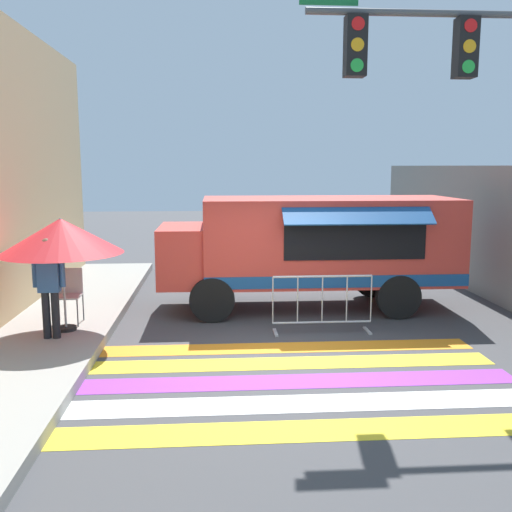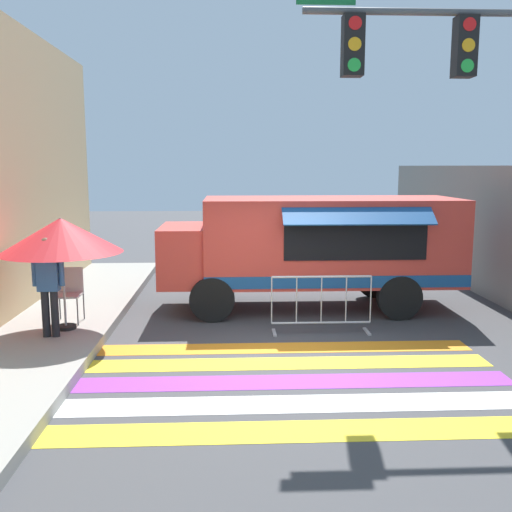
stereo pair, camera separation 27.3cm
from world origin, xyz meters
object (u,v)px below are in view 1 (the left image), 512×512
Objects in this scene: vendor_person at (49,282)px; folding_chair at (68,290)px; food_truck at (306,243)px; patio_umbrella at (61,236)px; traffic_signal_pole at (466,94)px; barricade_front at (322,305)px.

folding_chair is at bearing 98.46° from vendor_person.
patio_umbrella is (-4.54, -1.97, 0.43)m from food_truck.
traffic_signal_pole is 3.49× the size of vendor_person.
food_truck reaches higher than barricade_front.
food_truck is at bearing 125.59° from traffic_signal_pole.
food_truck is 2.96× the size of patio_umbrella.
patio_umbrella is 1.24× the size of vendor_person.
patio_umbrella is 4.74m from barricade_front.
vendor_person is (-0.05, -0.99, 0.36)m from folding_chair.
food_truck is 2.03m from barricade_front.
food_truck is at bearing 90.45° from barricade_front.
traffic_signal_pole is at bearing -7.62° from patio_umbrella.
patio_umbrella is (-6.57, 0.88, -2.30)m from traffic_signal_pole.
barricade_front is (4.61, -0.39, -0.26)m from folding_chair.
food_truck is 3.37× the size of barricade_front.
vendor_person is at bearing -152.40° from food_truck.
traffic_signal_pole is 7.34m from vendor_person.
food_truck is 4.86m from folding_chair.
barricade_front is (0.01, -1.83, -0.88)m from food_truck.
vendor_person reaches higher than folding_chair.
traffic_signal_pole is at bearing 9.41° from folding_chair.
vendor_person is at bearing -103.51° from patio_umbrella.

